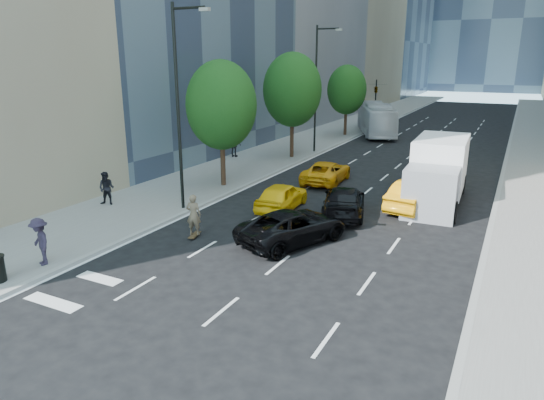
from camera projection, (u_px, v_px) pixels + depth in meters
The scene contains 21 objects.
ground at pixel (255, 260), 19.04m from camera, with size 160.00×160.00×0.00m, color black.
sidewalk_left at pixel (321, 137), 48.59m from camera, with size 6.00×120.00×0.15m, color slate.
sidewalk_right at pixel (534, 153), 40.31m from camera, with size 4.00×120.00×0.15m, color slate.
lamp_near at pixel (180, 97), 23.58m from camera, with size 2.13×0.22×10.00m.
lamp_far at pixel (318, 82), 38.98m from camera, with size 2.13×0.22×10.00m.
tree_near at pixel (221, 105), 28.48m from camera, with size 4.20×4.20×7.46m.
tree_mid at pixel (292, 90), 36.93m from camera, with size 4.50×4.50×7.99m.
tree_far at pixel (347, 90), 48.24m from camera, with size 3.90×3.90×6.92m.
traffic_signal at pixel (376, 90), 54.84m from camera, with size 2.48×0.53×5.20m.
skateboarder at pixel (194, 217), 21.22m from camera, with size 0.67×0.44×1.85m, color brown.
black_sedan_lincoln at pixel (293, 226), 20.72m from camera, with size 2.37×5.13×1.43m, color black.
black_sedan_mercedes at pixel (344, 201), 24.38m from camera, with size 2.02×4.98×1.44m, color black.
taxi_a at pixel (282, 196), 25.27m from camera, with size 1.69×4.20×1.43m, color yellow.
taxi_b at pixel (415, 195), 25.26m from camera, with size 1.64×4.70×1.55m, color #FFA20D.
taxi_c at pixel (326, 172), 30.84m from camera, with size 2.26×4.89×1.36m, color orange.
taxi_d at pixel (440, 166), 32.44m from camera, with size 2.02×4.97×1.44m, color #DFAC0B.
city_bus at pixel (376, 119), 50.40m from camera, with size 2.67×11.42×3.18m, color silver.
box_truck at pixel (438, 172), 26.06m from camera, with size 2.95×7.37×3.47m.
pedestrian_a at pixel (107, 188), 25.55m from camera, with size 0.86×0.67×1.77m, color black.
pedestrian_b at pixel (234, 145), 38.04m from camera, with size 1.13×0.47×1.92m, color black.
pedestrian_c at pixel (40, 242), 18.05m from camera, with size 1.18×0.68×1.82m, color #271E2E.
Camera 1 is at (8.58, -15.39, 7.62)m, focal length 32.00 mm.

